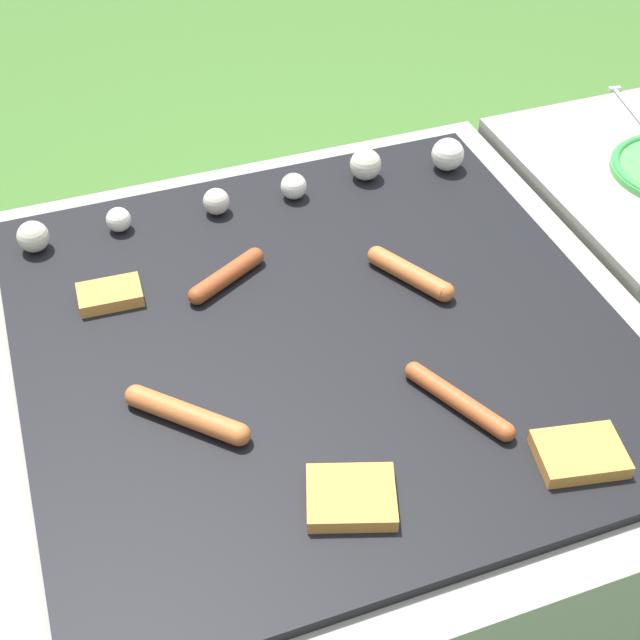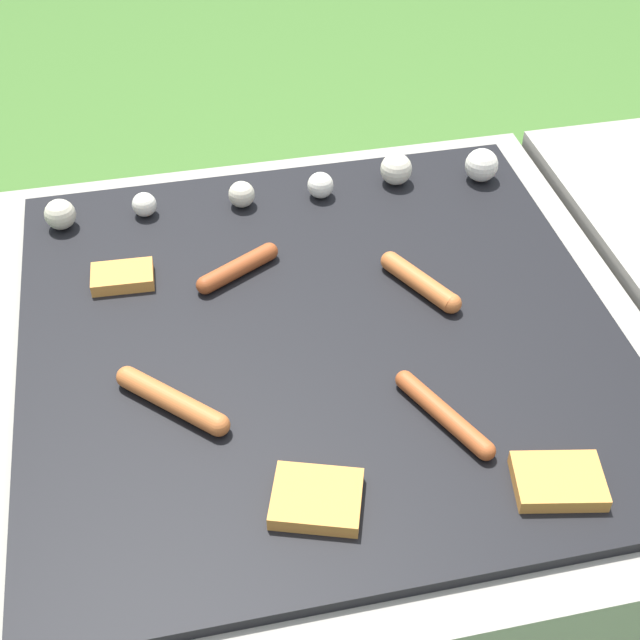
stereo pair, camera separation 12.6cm
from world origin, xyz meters
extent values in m
plane|color=#3D6628|center=(0.00, 0.00, 0.00)|extent=(14.00, 14.00, 0.00)
cube|color=gray|center=(0.00, 0.00, 0.21)|extent=(0.96, 0.96, 0.43)
cube|color=black|center=(0.00, 0.00, 0.44)|extent=(0.85, 0.85, 0.02)
cylinder|color=#A34C23|center=(0.12, -0.20, 0.46)|extent=(0.09, 0.15, 0.03)
sphere|color=#A34C23|center=(0.15, -0.27, 0.46)|extent=(0.03, 0.03, 0.03)
sphere|color=#A34C23|center=(0.09, -0.13, 0.46)|extent=(0.03, 0.03, 0.03)
cylinder|color=#B7602D|center=(-0.22, -0.11, 0.46)|extent=(0.13, 0.13, 0.03)
sphere|color=#B7602D|center=(-0.27, -0.05, 0.46)|extent=(0.03, 0.03, 0.03)
sphere|color=#B7602D|center=(-0.17, -0.16, 0.46)|extent=(0.03, 0.03, 0.03)
cylinder|color=#B7602D|center=(0.17, 0.06, 0.46)|extent=(0.09, 0.13, 0.03)
sphere|color=#B7602D|center=(0.14, 0.11, 0.46)|extent=(0.03, 0.03, 0.03)
sphere|color=#B7602D|center=(0.20, 0.00, 0.46)|extent=(0.03, 0.03, 0.03)
cylinder|color=#93421E|center=(-0.10, 0.15, 0.46)|extent=(0.12, 0.08, 0.03)
sphere|color=#93421E|center=(-0.15, 0.12, 0.46)|extent=(0.03, 0.03, 0.03)
sphere|color=#93421E|center=(-0.04, 0.18, 0.46)|extent=(0.03, 0.03, 0.03)
cube|color=#D18438|center=(0.22, -0.33, 0.46)|extent=(0.12, 0.10, 0.02)
cube|color=#D18438|center=(-0.07, -0.29, 0.46)|extent=(0.13, 0.12, 0.02)
cube|color=#D18438|center=(-0.27, 0.17, 0.46)|extent=(0.10, 0.06, 0.02)
sphere|color=beige|center=(-0.36, 0.33, 0.47)|extent=(0.05, 0.05, 0.05)
sphere|color=silver|center=(-0.23, 0.34, 0.47)|extent=(0.04, 0.04, 0.04)
sphere|color=beige|center=(-0.06, 0.33, 0.47)|extent=(0.04, 0.04, 0.04)
sphere|color=silver|center=(0.07, 0.33, 0.47)|extent=(0.04, 0.04, 0.04)
sphere|color=beige|center=(0.21, 0.34, 0.48)|extent=(0.06, 0.06, 0.06)
sphere|color=silver|center=(0.36, 0.32, 0.48)|extent=(0.06, 0.06, 0.06)
camera|label=1|loc=(-0.32, -0.88, 1.33)|focal=50.00mm
camera|label=2|loc=(-0.19, -0.91, 1.33)|focal=50.00mm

